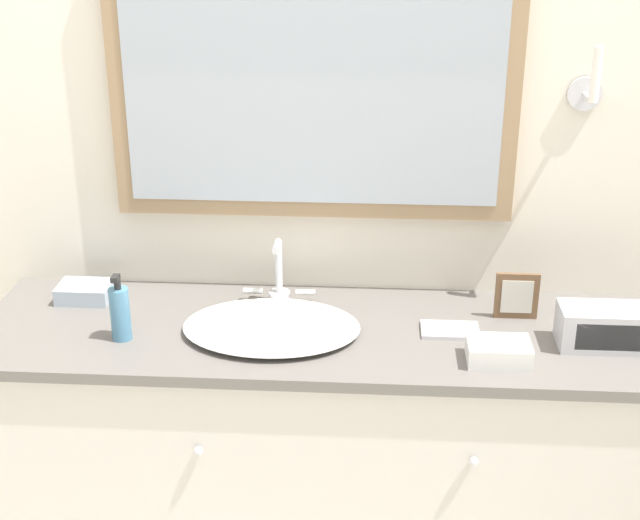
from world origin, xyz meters
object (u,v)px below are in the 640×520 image
Objects in this scene: sink_basin at (272,325)px; picture_frame at (517,296)px; soap_bottle at (120,312)px; appliance_box at (604,327)px.

sink_basin is 0.67m from picture_frame.
soap_bottle is at bearing -169.68° from picture_frame.
soap_bottle is 1.40× the size of picture_frame.
picture_frame reaches higher than appliance_box.
sink_basin is at bearing 178.25° from appliance_box.
soap_bottle is 0.80× the size of appliance_box.
soap_bottle is (-0.39, -0.07, 0.06)m from sink_basin.
appliance_box is (1.24, 0.04, -0.02)m from soap_bottle.
sink_basin is at bearing 9.86° from soap_bottle.
sink_basin reaches higher than soap_bottle.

